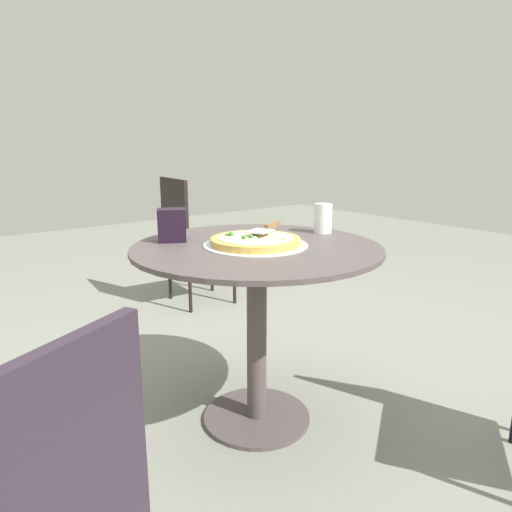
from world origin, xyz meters
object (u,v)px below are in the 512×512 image
(pizza_server, at_px, (267,228))
(patio_table, at_px, (257,290))
(napkin_dispenser, at_px, (172,225))
(pizza_on_tray, at_px, (256,241))
(drinking_cup, at_px, (323,218))
(patio_chair_near, at_px, (190,231))

(pizza_server, bearing_deg, patio_table, 21.14)
(pizza_server, xyz_separation_m, napkin_dispenser, (0.29, -0.24, 0.01))
(pizza_on_tray, bearing_deg, patio_table, -157.87)
(patio_table, xyz_separation_m, drinking_cup, (-0.38, -0.02, 0.24))
(pizza_server, relative_size, patio_chair_near, 0.24)
(patio_table, bearing_deg, patio_chair_near, -110.91)
(pizza_server, height_order, patio_chair_near, patio_chair_near)
(napkin_dispenser, bearing_deg, drinking_cup, -172.85)
(patio_table, height_order, napkin_dispenser, napkin_dispenser)
(pizza_on_tray, distance_m, patio_chair_near, 1.54)
(napkin_dispenser, bearing_deg, pizza_on_tray, 157.49)
(drinking_cup, bearing_deg, patio_table, 3.07)
(drinking_cup, bearing_deg, patio_chair_near, -96.63)
(pizza_on_tray, relative_size, napkin_dispenser, 3.08)
(drinking_cup, bearing_deg, napkin_dispenser, -22.40)
(patio_table, height_order, drinking_cup, drinking_cup)
(pizza_server, distance_m, drinking_cup, 0.31)
(patio_table, relative_size, drinking_cup, 7.51)
(drinking_cup, relative_size, napkin_dispenser, 0.98)
(pizza_on_tray, bearing_deg, napkin_dispenser, -52.06)
(patio_table, relative_size, pizza_on_tray, 2.40)
(pizza_server, bearing_deg, pizza_on_tray, 21.21)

